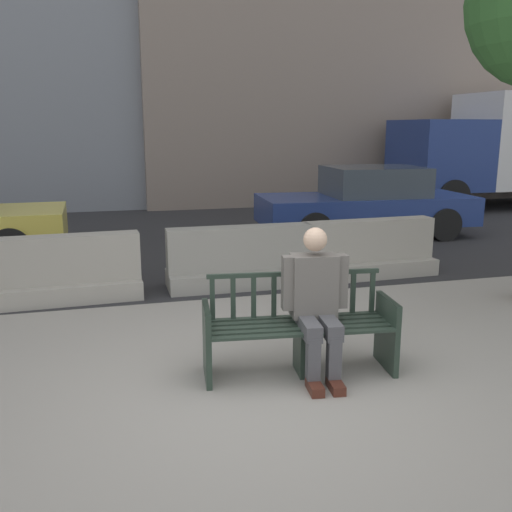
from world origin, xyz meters
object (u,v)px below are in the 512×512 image
(street_bench, at_px, (299,330))
(seated_person, at_px, (316,299))
(jersey_barrier_left, at_px, (60,275))
(car_sedan_mid, at_px, (367,202))
(jersey_barrier_right, at_px, (368,253))
(jersey_barrier_centre, at_px, (240,262))

(street_bench, relative_size, seated_person, 1.32)
(jersey_barrier_left, height_order, car_sedan_mid, car_sedan_mid)
(jersey_barrier_left, bearing_deg, jersey_barrier_right, 2.12)
(jersey_barrier_centre, bearing_deg, street_bench, -92.88)
(jersey_barrier_left, relative_size, jersey_barrier_right, 1.00)
(street_bench, xyz_separation_m, jersey_barrier_left, (-2.21, 2.83, -0.06))
(street_bench, height_order, jersey_barrier_right, street_bench)
(seated_person, relative_size, jersey_barrier_left, 0.65)
(jersey_barrier_right, distance_m, car_sedan_mid, 3.29)
(seated_person, xyz_separation_m, jersey_barrier_left, (-2.35, 2.90, -0.35))
(jersey_barrier_centre, relative_size, jersey_barrier_right, 0.99)
(street_bench, xyz_separation_m, jersey_barrier_right, (2.13, 2.99, -0.06))
(jersey_barrier_centre, height_order, car_sedan_mid, car_sedan_mid)
(street_bench, relative_size, car_sedan_mid, 0.40)
(jersey_barrier_centre, xyz_separation_m, jersey_barrier_right, (1.98, 0.08, 0.00))
(jersey_barrier_centre, relative_size, jersey_barrier_left, 0.99)
(car_sedan_mid, bearing_deg, street_bench, -120.52)
(street_bench, bearing_deg, jersey_barrier_right, 54.61)
(seated_person, xyz_separation_m, jersey_barrier_centre, (0.01, 2.98, -0.35))
(jersey_barrier_right, bearing_deg, jersey_barrier_centre, -177.69)
(street_bench, distance_m, jersey_barrier_left, 3.59)
(seated_person, height_order, jersey_barrier_left, seated_person)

